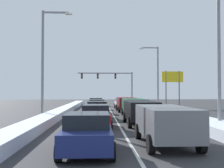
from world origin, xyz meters
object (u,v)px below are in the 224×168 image
object	(u,v)px
sedan_red_center_lane_second	(96,116)
traffic_light_gantry	(113,80)
roadside_sign_right	(173,81)
sedan_navy_center_lane_nearest	(88,132)
sedan_tan_center_lane_fourth	(97,106)
street_lamp_right_near	(213,43)
street_lamp_left_mid	(46,55)
suv_gray_right_lane_nearest	(165,122)
suv_black_right_lane_second	(141,110)
sedan_white_right_lane_fifth	(122,103)
suv_green_right_lane_third	(134,106)
suv_maroon_right_lane_fourth	(126,103)
sedan_silver_center_lane_third	(97,110)
street_lamp_right_mid	(155,72)
sedan_charcoal_center_lane_fifth	(96,104)

from	to	relation	value
sedan_red_center_lane_second	traffic_light_gantry	world-z (taller)	traffic_light_gantry
roadside_sign_right	sedan_navy_center_lane_nearest	bearing A→B (deg)	-111.04
sedan_tan_center_lane_fourth	street_lamp_right_near	bearing A→B (deg)	-61.67
traffic_light_gantry	street_lamp_left_mid	distance (m)	29.58
suv_gray_right_lane_nearest	suv_black_right_lane_second	distance (m)	7.29
roadside_sign_right	suv_gray_right_lane_nearest	bearing A→B (deg)	-105.83
sedan_white_right_lane_fifth	street_lamp_left_mid	bearing A→B (deg)	-118.03
street_lamp_left_mid	roadside_sign_right	bearing A→B (deg)	46.98
suv_gray_right_lane_nearest	suv_green_right_lane_third	xyz separation A→B (m)	(0.41, 13.89, 0.00)
sedan_red_center_lane_second	street_lamp_left_mid	distance (m)	8.85
suv_maroon_right_lane_fourth	street_lamp_right_near	size ratio (longest dim) A/B	0.54
suv_gray_right_lane_nearest	sedan_silver_center_lane_third	bearing A→B (deg)	104.13
sedan_silver_center_lane_third	roadside_sign_right	bearing A→B (deg)	55.53
suv_gray_right_lane_nearest	sedan_navy_center_lane_nearest	distance (m)	3.56
suv_black_right_lane_second	roadside_sign_right	xyz separation A→B (m)	(8.04, 21.14, 3.00)
suv_green_right_lane_third	street_lamp_right_mid	distance (m)	11.36
suv_maroon_right_lane_fourth	traffic_light_gantry	size ratio (longest dim) A/B	0.46
suv_maroon_right_lane_fourth	roadside_sign_right	xyz separation A→B (m)	(7.78, 8.06, 3.00)
sedan_silver_center_lane_third	sedan_tan_center_lane_fourth	distance (m)	5.90
suv_maroon_right_lane_fourth	sedan_navy_center_lane_nearest	bearing A→B (deg)	-99.53
suv_gray_right_lane_nearest	sedan_red_center_lane_second	distance (m)	6.53
suv_green_right_lane_third	sedan_red_center_lane_second	distance (m)	8.89
suv_green_right_lane_third	street_lamp_left_mid	xyz separation A→B (m)	(-7.87, -2.09, 4.51)
street_lamp_right_near	roadside_sign_right	world-z (taller)	street_lamp_right_near
sedan_white_right_lane_fifth	sedan_red_center_lane_second	size ratio (longest dim) A/B	1.00
suv_gray_right_lane_nearest	suv_black_right_lane_second	world-z (taller)	same
sedan_navy_center_lane_nearest	street_lamp_right_near	world-z (taller)	street_lamp_right_near
sedan_silver_center_lane_third	suv_maroon_right_lane_fourth	bearing A→B (deg)	67.63
street_lamp_right_mid	roadside_sign_right	size ratio (longest dim) A/B	1.51
suv_gray_right_lane_nearest	suv_green_right_lane_third	world-z (taller)	same
suv_green_right_lane_third	sedan_red_center_lane_second	size ratio (longest dim) A/B	1.09
suv_maroon_right_lane_fourth	sedan_charcoal_center_lane_fifth	bearing A→B (deg)	127.61
traffic_light_gantry	roadside_sign_right	bearing A→B (deg)	-55.18
sedan_navy_center_lane_nearest	sedan_red_center_lane_second	xyz separation A→B (m)	(0.22, 6.93, 0.00)
suv_black_right_lane_second	street_lamp_left_mid	world-z (taller)	street_lamp_left_mid
traffic_light_gantry	sedan_silver_center_lane_third	bearing A→B (deg)	-95.54
suv_green_right_lane_third	traffic_light_gantry	size ratio (longest dim) A/B	0.46
roadside_sign_right	sedan_red_center_lane_second	bearing A→B (deg)	-116.21
sedan_tan_center_lane_fourth	roadside_sign_right	distance (m)	15.59
sedan_silver_center_lane_third	street_lamp_left_mid	xyz separation A→B (m)	(-4.39, -0.42, 4.76)
suv_green_right_lane_third	suv_maroon_right_lane_fourth	bearing A→B (deg)	91.12
suv_maroon_right_lane_fourth	street_lamp_left_mid	distance (m)	12.41
suv_green_right_lane_third	sedan_tan_center_lane_fourth	world-z (taller)	suv_green_right_lane_third
sedan_white_right_lane_fifth	sedan_navy_center_lane_nearest	world-z (taller)	same
suv_green_right_lane_third	sedan_silver_center_lane_third	xyz separation A→B (m)	(-3.49, -1.67, -0.25)
suv_black_right_lane_second	sedan_navy_center_lane_nearest	bearing A→B (deg)	-111.60
traffic_light_gantry	street_lamp_right_near	distance (m)	36.22
suv_gray_right_lane_nearest	roadside_sign_right	distance (m)	29.71
suv_green_right_lane_third	street_lamp_right_mid	xyz separation A→B (m)	(4.06, 9.84, 3.96)
suv_black_right_lane_second	sedan_silver_center_lane_third	distance (m)	5.82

